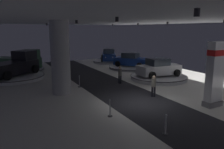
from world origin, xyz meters
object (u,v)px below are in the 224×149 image
Objects in this scene: display_car_mid_right at (159,68)px; display_platform_far_left at (13,77)px; display_platform_deep_left at (17,70)px; visitor_walking_near at (154,85)px; column_left at (60,58)px; display_platform_mid_right at (158,77)px; display_platform_far_right at (131,67)px; pickup_truck_deep_left at (19,61)px; display_platform_deep_right at (109,61)px; brand_sign_pylon at (215,74)px; display_car_deep_right at (109,55)px; display_car_far_right at (131,60)px; visitor_walking_far at (120,74)px; pickup_truck_far_left at (15,66)px.

display_platform_far_left is at bearing 152.14° from display_car_mid_right.
visitor_walking_near reaches higher than display_platform_deep_left.
column_left is 10.06m from display_platform_mid_right.
pickup_truck_deep_left reaches higher than display_platform_far_right.
display_platform_far_right is 3.59× the size of visitor_walking_near.
display_platform_far_right is 1.23× the size of display_platform_deep_right.
display_platform_deep_left is at bearing 118.25° from brand_sign_pylon.
display_car_deep_right is (-0.42, 5.62, 0.94)m from display_platform_far_right.
display_car_far_right is 0.75× the size of display_platform_far_left.
pickup_truck_deep_left is at bearing 125.15° from visitor_walking_far.
brand_sign_pylon is 14.83m from display_platform_far_right.
display_platform_mid_right reaches higher than display_platform_deep_left.
brand_sign_pylon is 0.76× the size of pickup_truck_deep_left.
brand_sign_pylon reaches higher than pickup_truck_deep_left.
pickup_truck_far_left reaches higher than display_platform_mid_right.
pickup_truck_far_left is at bearing 178.78° from display_platform_far_right.
pickup_truck_deep_left is (-2.01, 11.35, -1.59)m from column_left.
pickup_truck_far_left is (-12.45, 6.90, 1.08)m from display_platform_mid_right.
pickup_truck_far_left is 3.37× the size of visitor_walking_far.
display_car_far_right is (10.69, 7.15, -1.73)m from column_left.
column_left is 1.03× the size of pickup_truck_far_left.
brand_sign_pylon is 2.59× the size of visitor_walking_near.
pickup_truck_far_left reaches higher than display_car_deep_right.
display_platform_far_left is (-13.67, 0.07, 0.05)m from display_platform_far_right.
brand_sign_pylon is at bearing -61.75° from display_platform_deep_left.
display_platform_far_right reaches higher than display_platform_deep_left.
visitor_walking_far is (-0.23, 4.64, 0.00)m from visitor_walking_near.
display_platform_far_right is at bearing -1.22° from pickup_truck_far_left.
display_car_deep_right is 0.85× the size of pickup_truck_far_left.
column_left is 3.46× the size of visitor_walking_far.
display_platform_far_left is 3.72× the size of visitor_walking_far.
display_car_far_right is at bearing -18.79° from display_platform_deep_left.
display_car_mid_right reaches higher than display_car_deep_right.
visitor_walking_far is at bearing -37.55° from display_platform_far_left.
display_car_deep_right is 12.64m from display_platform_deep_left.
column_left is at bearing -177.00° from display_car_mid_right.
display_car_mid_right is (9.69, 0.51, -1.62)m from column_left.
pickup_truck_far_left is (0.24, 0.21, 1.09)m from display_platform_far_left.
display_car_deep_right is (0.60, 12.24, -0.05)m from display_car_mid_right.
display_platform_mid_right is 0.93m from display_car_mid_right.
display_car_far_right is 6.76m from display_platform_mid_right.
visitor_walking_near is (7.98, -15.50, 0.78)m from display_platform_deep_left.
display_platform_mid_right is at bearing 2.98° from column_left.
column_left is at bearing -67.63° from display_platform_far_left.
display_platform_deep_left is at bearing -174.58° from display_car_deep_right.
column_left is 0.93× the size of display_platform_far_left.
display_platform_far_left is at bearing 112.37° from column_left.
display_car_deep_right reaches higher than display_platform_far_left.
display_platform_far_left is (-13.24, -5.52, 0.02)m from display_platform_deep_right.
column_left reaches higher than pickup_truck_far_left.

